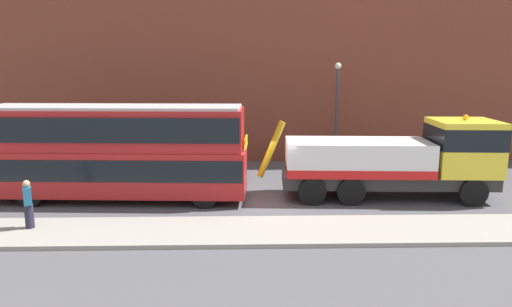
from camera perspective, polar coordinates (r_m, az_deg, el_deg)
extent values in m
plane|color=#4C4C51|center=(20.41, 1.02, -5.52)|extent=(120.00, 120.00, 0.00)
cube|color=gray|center=(16.40, 1.65, -9.44)|extent=(60.00, 2.80, 0.15)
cube|color=brown|center=(28.06, 0.32, 15.48)|extent=(60.00, 1.20, 16.00)
cube|color=#2D2D2D|center=(21.09, 15.59, -2.98)|extent=(9.10, 2.68, 0.55)
cube|color=yellow|center=(21.81, 23.97, 0.75)|extent=(2.73, 2.73, 2.30)
cube|color=black|center=(21.74, 24.06, 1.91)|extent=(2.76, 2.76, 0.90)
cube|color=silver|center=(20.61, 12.22, -0.37)|extent=(6.23, 2.92, 1.40)
cube|color=red|center=(20.71, 12.16, -1.78)|extent=(6.23, 2.97, 0.36)
cylinder|color=#B79914|center=(20.20, 1.85, 0.51)|extent=(1.25, 0.35, 2.52)
sphere|color=orange|center=(21.64, 24.23, 4.06)|extent=(0.24, 0.24, 0.24)
cylinder|color=black|center=(23.19, 22.85, -2.90)|extent=(1.18, 0.40, 1.16)
cylinder|color=black|center=(21.20, 24.99, -4.32)|extent=(1.18, 0.40, 1.16)
cylinder|color=black|center=(21.88, 10.53, -3.01)|extent=(1.18, 0.40, 1.16)
cylinder|color=black|center=(19.76, 11.51, -4.56)|extent=(1.18, 0.40, 1.16)
cylinder|color=black|center=(21.68, 6.35, -3.01)|extent=(1.18, 0.40, 1.16)
cylinder|color=black|center=(19.55, 6.87, -4.58)|extent=(1.18, 0.40, 1.16)
cube|color=#AD1E1E|center=(20.80, -16.60, -2.00)|extent=(11.12, 3.08, 1.90)
cube|color=#AD1E1E|center=(20.49, -16.87, 2.91)|extent=(10.89, 2.97, 1.70)
cube|color=black|center=(20.75, -16.64, -1.33)|extent=(11.01, 3.12, 0.90)
cube|color=black|center=(20.48, -16.89, 3.19)|extent=(10.79, 3.11, 1.00)
cube|color=#B2B2B2|center=(20.39, -17.01, 5.44)|extent=(10.67, 2.86, 0.12)
cube|color=yellow|center=(19.54, -1.23, 1.38)|extent=(0.14, 1.50, 0.44)
cylinder|color=black|center=(21.16, -5.46, -3.51)|extent=(1.05, 0.35, 1.04)
cylinder|color=black|center=(19.09, -6.25, -5.13)|extent=(1.05, 0.35, 1.04)
cylinder|color=black|center=(23.17, -23.45, -3.11)|extent=(1.05, 0.35, 1.04)
cylinder|color=black|center=(21.30, -25.88, -4.49)|extent=(1.05, 0.35, 1.04)
cylinder|color=#232333|center=(18.14, -25.96, -6.89)|extent=(0.40, 0.40, 0.85)
cube|color=#1E6084|center=(17.94, -26.15, -4.65)|extent=(0.40, 0.47, 0.62)
sphere|color=tan|center=(17.84, -26.27, -3.32)|extent=(0.24, 0.24, 0.24)
cylinder|color=#38383D|center=(26.44, 9.79, 4.20)|extent=(0.16, 0.16, 5.50)
sphere|color=#EAE5C6|center=(26.26, 9.99, 10.49)|extent=(0.36, 0.36, 0.36)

